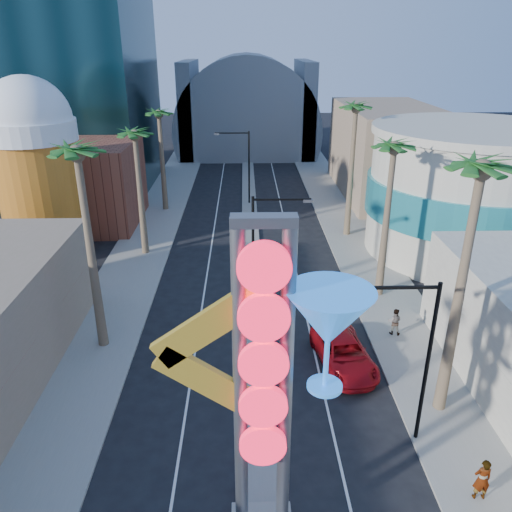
{
  "coord_description": "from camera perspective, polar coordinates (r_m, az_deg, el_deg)",
  "views": [
    {
      "loc": [
        -0.51,
        -9.44,
        16.77
      ],
      "look_at": [
        0.15,
        18.49,
        4.67
      ],
      "focal_mm": 35.0,
      "sensor_mm": 36.0,
      "label": 1
    }
  ],
  "objects": [
    {
      "name": "palm_6",
      "position": [
        33.55,
        15.42,
        10.83
      ],
      "size": [
        2.4,
        2.4,
        11.7
      ],
      "color": "brown",
      "rests_on": "ground"
    },
    {
      "name": "turquoise_building",
      "position": [
        45.06,
        23.11,
        6.71
      ],
      "size": [
        16.6,
        16.6,
        10.6
      ],
      "color": "#B4AB98",
      "rests_on": "ground"
    },
    {
      "name": "palm_7",
      "position": [
        44.86,
        11.3,
        15.37
      ],
      "size": [
        2.4,
        2.4,
        12.7
      ],
      "color": "brown",
      "rests_on": "ground"
    },
    {
      "name": "median",
      "position": [
        50.29,
        -0.7,
        4.02
      ],
      "size": [
        1.6,
        84.0,
        0.15
      ],
      "primitive_type": "cube",
      "color": "gray",
      "rests_on": "ground"
    },
    {
      "name": "canopy",
      "position": [
        82.39,
        -1.02,
        14.71
      ],
      "size": [
        22.0,
        16.0,
        22.0
      ],
      "color": "slate",
      "rests_on": "ground"
    },
    {
      "name": "pedestrian_a",
      "position": [
        22.97,
        24.42,
        -22.22
      ],
      "size": [
        0.71,
        0.47,
        1.92
      ],
      "primitive_type": "imported",
      "rotation": [
        0.0,
        0.0,
        3.15
      ],
      "color": "gray",
      "rests_on": "sidewalk_east"
    },
    {
      "name": "palm_1",
      "position": [
        27.47,
        -19.61,
        9.57
      ],
      "size": [
        2.4,
        2.4,
        12.7
      ],
      "color": "brown",
      "rests_on": "ground"
    },
    {
      "name": "filler_east",
      "position": [
        60.91,
        14.7,
        11.52
      ],
      "size": [
        10.0,
        20.0,
        10.0
      ],
      "primitive_type": "cube",
      "color": "#8F795C",
      "rests_on": "ground"
    },
    {
      "name": "palm_2",
      "position": [
        41.0,
        -13.62,
        12.53
      ],
      "size": [
        2.4,
        2.4,
        11.2
      ],
      "color": "brown",
      "rests_on": "ground"
    },
    {
      "name": "neon_sign",
      "position": [
        15.65,
        3.88,
        -13.85
      ],
      "size": [
        6.53,
        2.6,
        12.55
      ],
      "color": "gray",
      "rests_on": "ground"
    },
    {
      "name": "brick_filler_west",
      "position": [
        51.51,
        -18.99,
        7.79
      ],
      "size": [
        10.0,
        10.0,
        8.0
      ],
      "primitive_type": "cube",
      "color": "brown",
      "rests_on": "ground"
    },
    {
      "name": "sidewalk_west",
      "position": [
        48.31,
        -12.01,
        2.66
      ],
      "size": [
        5.0,
        100.0,
        0.15
      ],
      "primitive_type": "cube",
      "color": "gray",
      "rests_on": "ground"
    },
    {
      "name": "palm_3",
      "position": [
        52.64,
        -11.01,
        15.04
      ],
      "size": [
        2.4,
        2.4,
        11.2
      ],
      "color": "brown",
      "rests_on": "ground"
    },
    {
      "name": "red_pickup",
      "position": [
        28.63,
        9.99,
        -10.9
      ],
      "size": [
        3.37,
        6.05,
        1.6
      ],
      "primitive_type": "imported",
      "rotation": [
        0.0,
        0.0,
        0.13
      ],
      "color": "maroon",
      "rests_on": "ground"
    },
    {
      "name": "streetlight_0",
      "position": [
        31.77,
        0.65,
        1.43
      ],
      "size": [
        3.79,
        0.25,
        8.0
      ],
      "color": "black",
      "rests_on": "ground"
    },
    {
      "name": "palm_5",
      "position": [
        22.33,
        24.09,
        7.1
      ],
      "size": [
        2.4,
        2.4,
        13.2
      ],
      "color": "brown",
      "rests_on": "ground"
    },
    {
      "name": "sidewalk_east",
      "position": [
        48.51,
        10.65,
        2.86
      ],
      "size": [
        5.0,
        100.0,
        0.15
      ],
      "primitive_type": "cube",
      "color": "gray",
      "rests_on": "ground"
    },
    {
      "name": "beer_mug",
      "position": [
        43.67,
        -23.87,
        9.65
      ],
      "size": [
        7.0,
        7.0,
        14.5
      ],
      "color": "orange",
      "rests_on": "ground"
    },
    {
      "name": "pedestrian_b",
      "position": [
        31.84,
        15.55,
        -7.22
      ],
      "size": [
        0.98,
        0.85,
        1.71
      ],
      "primitive_type": "imported",
      "rotation": [
        0.0,
        0.0,
        2.86
      ],
      "color": "gray",
      "rests_on": "sidewalk_east"
    },
    {
      "name": "streetlight_1",
      "position": [
        54.74,
        -1.39,
        10.86
      ],
      "size": [
        3.79,
        0.25,
        8.0
      ],
      "color": "black",
      "rests_on": "ground"
    },
    {
      "name": "streetlight_2",
      "position": [
        22.34,
        18.07,
        -10.21
      ],
      "size": [
        3.45,
        0.25,
        8.0
      ],
      "color": "black",
      "rests_on": "ground"
    }
  ]
}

